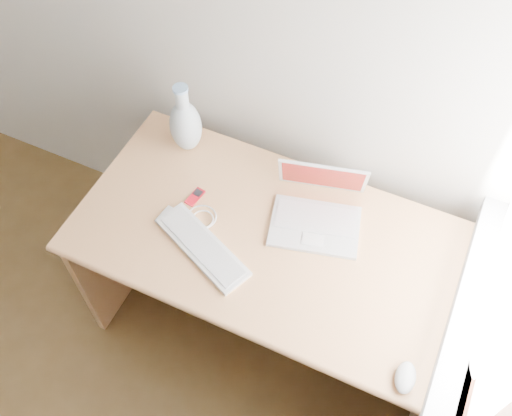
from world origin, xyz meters
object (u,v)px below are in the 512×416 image
at_px(external_keyboard, 202,247).
at_px(vase, 186,124).
at_px(laptop, 320,211).
at_px(desk, 284,252).

bearing_deg(external_keyboard, vase, 148.21).
bearing_deg(vase, laptop, -10.05).
relative_size(desk, vase, 4.61).
distance_m(laptop, vase, 0.60).
distance_m(laptop, external_keyboard, 0.43).
xyz_separation_m(laptop, external_keyboard, (-0.32, -0.28, -0.04)).
height_order(desk, external_keyboard, external_keyboard).
bearing_deg(desk, vase, 161.72).
relative_size(external_keyboard, vase, 1.30).
bearing_deg(desk, external_keyboard, -133.56).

